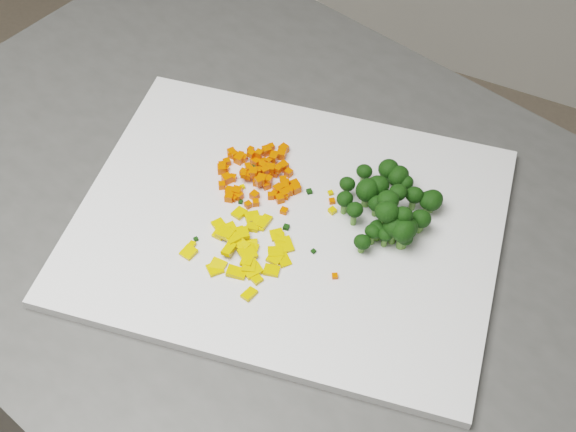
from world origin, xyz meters
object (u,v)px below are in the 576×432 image
at_px(counter_block, 279,388).
at_px(carrot_pile, 259,166).
at_px(cutting_board, 288,225).
at_px(broccoli_pile, 393,202).
at_px(pepper_pile, 242,245).

bearing_deg(counter_block, carrot_pile, 133.86).
height_order(counter_block, cutting_board, cutting_board).
xyz_separation_m(carrot_pile, broccoli_pile, (0.17, 0.00, 0.02)).
bearing_deg(counter_block, cutting_board, -14.37).
bearing_deg(pepper_pile, carrot_pile, 107.10).
bearing_deg(cutting_board, carrot_pile, 141.24).
relative_size(carrot_pile, broccoli_pile, 0.83).
relative_size(counter_block, carrot_pile, 9.51).
bearing_deg(carrot_pile, pepper_pile, -72.90).
distance_m(carrot_pile, pepper_pile, 0.12).
distance_m(counter_block, cutting_board, 0.46).
height_order(counter_block, broccoli_pile, broccoli_pile).
bearing_deg(cutting_board, counter_block, 165.63).
distance_m(carrot_pile, broccoli_pile, 0.17).
height_order(pepper_pile, broccoli_pile, broccoli_pile).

